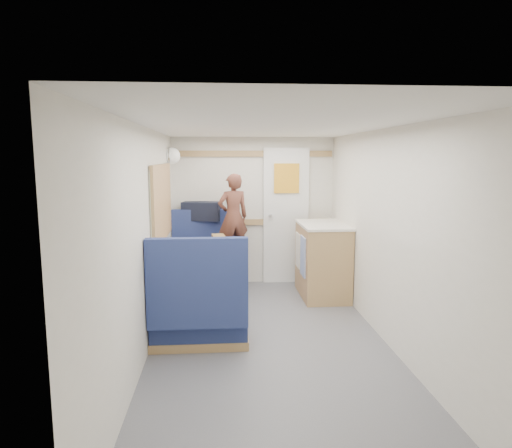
{
  "coord_description": "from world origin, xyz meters",
  "views": [
    {
      "loc": [
        -0.44,
        -3.95,
        1.74
      ],
      "look_at": [
        -0.06,
        0.9,
        1.02
      ],
      "focal_mm": 32.0,
      "sensor_mm": 36.0,
      "label": 1
    }
  ],
  "objects": [
    {
      "name": "floor",
      "position": [
        0.0,
        0.0,
        0.0
      ],
      "size": [
        4.5,
        4.5,
        0.0
      ],
      "primitive_type": "plane",
      "color": "#515156",
      "rests_on": "ground"
    },
    {
      "name": "galley_counter",
      "position": [
        0.82,
        1.55,
        0.47
      ],
      "size": [
        0.57,
        0.92,
        0.92
      ],
      "color": "#A27649",
      "rests_on": "floor"
    },
    {
      "name": "wall_left",
      "position": [
        -1.1,
        0.0,
        1.0
      ],
      "size": [
        0.02,
        4.5,
        2.0
      ],
      "primitive_type": "cube",
      "color": "silver",
      "rests_on": "floor"
    },
    {
      "name": "cheese_block",
      "position": [
        -0.65,
        0.63,
        0.76
      ],
      "size": [
        0.1,
        0.06,
        0.04
      ],
      "primitive_type": "cube",
      "rotation": [
        0.0,
        0.0,
        -0.03
      ],
      "color": "#F3DD8C",
      "rests_on": "tray"
    },
    {
      "name": "tray",
      "position": [
        -0.44,
        0.91,
        0.73
      ],
      "size": [
        0.36,
        0.42,
        0.02
      ],
      "primitive_type": "cube",
      "rotation": [
        0.0,
        0.0,
        -0.27
      ],
      "color": "white",
      "rests_on": "dinette_table"
    },
    {
      "name": "duffel_bag",
      "position": [
        -0.69,
        2.12,
        1.02
      ],
      "size": [
        0.55,
        0.36,
        0.24
      ],
      "primitive_type": "cube",
      "rotation": [
        0.0,
        0.0,
        -0.24
      ],
      "color": "black",
      "rests_on": "ledge"
    },
    {
      "name": "bread_loaf",
      "position": [
        -0.47,
        1.33,
        0.77
      ],
      "size": [
        0.17,
        0.27,
        0.11
      ],
      "primitive_type": "cube",
      "rotation": [
        0.0,
        0.0,
        0.11
      ],
      "color": "brown",
      "rests_on": "dinette_table"
    },
    {
      "name": "wall_right",
      "position": [
        1.1,
        0.0,
        1.0
      ],
      "size": [
        0.02,
        4.5,
        2.0
      ],
      "primitive_type": "cube",
      "color": "silver",
      "rests_on": "floor"
    },
    {
      "name": "rear_door",
      "position": [
        0.45,
        2.22,
        0.97
      ],
      "size": [
        0.62,
        0.12,
        1.86
      ],
      "color": "white",
      "rests_on": "wall_back"
    },
    {
      "name": "tumbler_right",
      "position": [
        -0.62,
        1.22,
        0.77
      ],
      "size": [
        0.06,
        0.06,
        0.1
      ],
      "primitive_type": "cylinder",
      "color": "white",
      "rests_on": "dinette_table"
    },
    {
      "name": "dome_light",
      "position": [
        -1.04,
        1.85,
        1.75
      ],
      "size": [
        0.2,
        0.2,
        0.2
      ],
      "primitive_type": "sphere",
      "color": "white",
      "rests_on": "wall_left"
    },
    {
      "name": "bench_near",
      "position": [
        -0.65,
        0.14,
        0.3
      ],
      "size": [
        0.9,
        0.59,
        1.05
      ],
      "color": "navy",
      "rests_on": "floor"
    },
    {
      "name": "ledge",
      "position": [
        -0.65,
        2.12,
        0.88
      ],
      "size": [
        0.9,
        0.14,
        0.04
      ],
      "primitive_type": "cube",
      "color": "#A27649",
      "rests_on": "bench_far"
    },
    {
      "name": "pepper_grinder",
      "position": [
        -0.58,
        1.17,
        0.76
      ],
      "size": [
        0.03,
        0.03,
        0.09
      ],
      "primitive_type": "cylinder",
      "color": "black",
      "rests_on": "dinette_table"
    },
    {
      "name": "tumbler_left",
      "position": [
        -0.83,
        0.75,
        0.78
      ],
      "size": [
        0.07,
        0.07,
        0.12
      ],
      "primitive_type": "cylinder",
      "color": "silver",
      "rests_on": "dinette_table"
    },
    {
      "name": "wall_back",
      "position": [
        0.0,
        2.25,
        1.0
      ],
      "size": [
        2.2,
        0.02,
        2.0
      ],
      "primitive_type": "cube",
      "color": "silver",
      "rests_on": "floor"
    },
    {
      "name": "salt_grinder",
      "position": [
        -0.58,
        1.13,
        0.77
      ],
      "size": [
        0.04,
        0.04,
        0.1
      ],
      "primitive_type": "cylinder",
      "color": "white",
      "rests_on": "dinette_table"
    },
    {
      "name": "wine_glass",
      "position": [
        -0.73,
        0.8,
        0.84
      ],
      "size": [
        0.08,
        0.08,
        0.17
      ],
      "color": "white",
      "rests_on": "dinette_table"
    },
    {
      "name": "bench_far",
      "position": [
        -0.65,
        1.86,
        0.3
      ],
      "size": [
        0.9,
        0.59,
        1.05
      ],
      "color": "navy",
      "rests_on": "floor"
    },
    {
      "name": "side_window",
      "position": [
        -1.08,
        1.0,
        1.25
      ],
      "size": [
        0.04,
        1.3,
        0.72
      ],
      "primitive_type": "cube",
      "color": "#A3A88E",
      "rests_on": "wall_left"
    },
    {
      "name": "dinette_table",
      "position": [
        -0.65,
        1.0,
        0.57
      ],
      "size": [
        0.62,
        0.92,
        0.72
      ],
      "color": "white",
      "rests_on": "floor"
    },
    {
      "name": "beer_glass",
      "position": [
        -0.43,
        1.2,
        0.77
      ],
      "size": [
        0.06,
        0.06,
        0.1
      ],
      "primitive_type": "cylinder",
      "color": "brown",
      "rests_on": "dinette_table"
    },
    {
      "name": "person",
      "position": [
        -0.29,
        1.75,
        0.99
      ],
      "size": [
        0.45,
        0.37,
        1.08
      ],
      "primitive_type": "imported",
      "rotation": [
        0.0,
        0.0,
        3.45
      ],
      "color": "brown",
      "rests_on": "bench_far"
    },
    {
      "name": "oak_trim_low",
      "position": [
        0.0,
        2.23,
        0.85
      ],
      "size": [
        2.15,
        0.02,
        0.08
      ],
      "primitive_type": "cube",
      "color": "#A27649",
      "rests_on": "wall_back"
    },
    {
      "name": "oak_trim_high",
      "position": [
        0.0,
        2.23,
        1.78
      ],
      "size": [
        2.15,
        0.02,
        0.08
      ],
      "primitive_type": "cube",
      "color": "#A27649",
      "rests_on": "wall_back"
    },
    {
      "name": "ceiling",
      "position": [
        0.0,
        0.0,
        2.0
      ],
      "size": [
        4.5,
        4.5,
        0.0
      ],
      "primitive_type": "plane",
      "rotation": [
        3.14,
        0.0,
        0.0
      ],
      "color": "silver",
      "rests_on": "wall_back"
    },
    {
      "name": "orange_fruit",
      "position": [
        -0.5,
        0.9,
        0.78
      ],
      "size": [
        0.08,
        0.08,
        0.08
      ],
      "primitive_type": "sphere",
      "color": "orange",
      "rests_on": "tray"
    }
  ]
}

